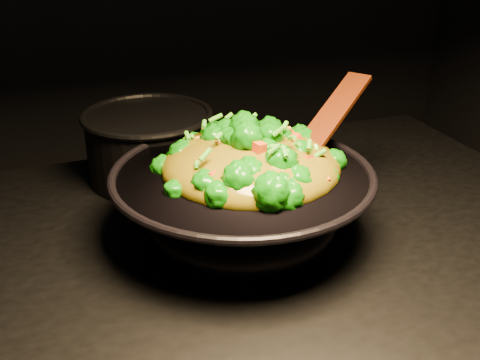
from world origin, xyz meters
name	(u,v)px	position (x,y,z in m)	size (l,w,h in m)	color
wok	(242,206)	(0.01, 0.05, 0.95)	(0.39, 0.39, 0.11)	black
stir_fry	(251,140)	(0.03, 0.07, 1.06)	(0.27, 0.27, 0.09)	#116807
spatula	(323,126)	(0.16, 0.08, 1.06)	(0.28, 0.04, 0.01)	#320F07
back_pot	(149,145)	(-0.07, 0.32, 0.97)	(0.23, 0.23, 0.13)	black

